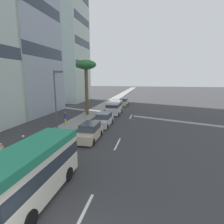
{
  "coord_description": "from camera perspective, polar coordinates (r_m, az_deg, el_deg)",
  "views": [
    {
      "loc": [
        -4.22,
        -2.83,
        6.29
      ],
      "look_at": [
        17.32,
        1.67,
        2.06
      ],
      "focal_mm": 28.64,
      "sensor_mm": 36.0,
      "label": 1
    }
  ],
  "objects": [
    {
      "name": "ground_plane",
      "position": [
        36.38,
        7.15,
        0.83
      ],
      "size": [
        198.0,
        198.0,
        0.0
      ],
      "primitive_type": "plane",
      "color": "#38383A"
    },
    {
      "name": "lane_stripe_far",
      "position": [
        29.44,
        6.01,
        -1.51
      ],
      "size": [
        3.2,
        0.16,
        0.01
      ],
      "primitive_type": "cube",
      "color": "silver",
      "rests_on": "ground_plane"
    },
    {
      "name": "lane_stripe_mid",
      "position": [
        17.54,
        1.75,
        -10.13
      ],
      "size": [
        3.2,
        0.16,
        0.01
      ],
      "primitive_type": "cube",
      "color": "silver",
      "rests_on": "ground_plane"
    },
    {
      "name": "pedestrian_mid_block",
      "position": [
        14.63,
        -31.85,
        -11.36
      ],
      "size": [
        0.36,
        0.28,
        1.81
      ],
      "rotation": [
        0.0,
        0.0,
        3.34
      ],
      "color": "gold",
      "rests_on": "sidewalk_right"
    },
    {
      "name": "car_fourth",
      "position": [
        23.78,
        -2.62,
        -2.48
      ],
      "size": [
        4.68,
        1.82,
        1.71
      ],
      "rotation": [
        0.0,
        0.0,
        3.14
      ],
      "color": "silver",
      "rests_on": "ground_plane"
    },
    {
      "name": "palm_tree",
      "position": [
        29.86,
        -8.3,
        13.68
      ],
      "size": [
        3.3,
        3.3,
        8.96
      ],
      "color": "brown",
      "rests_on": "sidewalk_right"
    },
    {
      "name": "van_third",
      "position": [
        31.13,
        0.78,
        1.69
      ],
      "size": [
        4.97,
        2.14,
        2.3
      ],
      "rotation": [
        0.0,
        0.0,
        3.14
      ],
      "color": "silver",
      "rests_on": "ground_plane"
    },
    {
      "name": "minibus_second",
      "position": [
        10.57,
        -23.77,
        -16.48
      ],
      "size": [
        6.42,
        2.29,
        2.91
      ],
      "rotation": [
        0.0,
        0.0,
        3.14
      ],
      "color": "silver",
      "rests_on": "ground_plane"
    },
    {
      "name": "street_lamp",
      "position": [
        18.07,
        -17.35,
        4.27
      ],
      "size": [
        0.24,
        0.97,
        6.84
      ],
      "color": "#4C4C51",
      "rests_on": "sidewalk_right"
    },
    {
      "name": "car_fifth",
      "position": [
        18.59,
        -7.13,
        -6.38
      ],
      "size": [
        4.42,
        1.84,
        1.71
      ],
      "rotation": [
        0.0,
        0.0,
        3.14
      ],
      "color": "beige",
      "rests_on": "ground_plane"
    },
    {
      "name": "lane_stripe_near",
      "position": [
        9.64,
        -9.6,
        -30.02
      ],
      "size": [
        3.2,
        0.16,
        0.01
      ],
      "primitive_type": "cube",
      "color": "silver",
      "rests_on": "ground_plane"
    },
    {
      "name": "pedestrian_near_lamp",
      "position": [
        24.31,
        -14.66,
        -1.74
      ],
      "size": [
        0.37,
        0.39,
        1.77
      ],
      "rotation": [
        0.0,
        0.0,
        0.93
      ],
      "color": "gold",
      "rests_on": "sidewalk_right"
    },
    {
      "name": "car_lead",
      "position": [
        40.95,
        3.73,
        3.16
      ],
      "size": [
        4.75,
        1.79,
        1.71
      ],
      "rotation": [
        0.0,
        0.0,
        3.14
      ],
      "color": "beige",
      "rests_on": "ground_plane"
    },
    {
      "name": "pedestrian_by_tree",
      "position": [
        16.52,
        -26.33,
        -8.99
      ],
      "size": [
        0.36,
        0.29,
        1.56
      ],
      "rotation": [
        0.0,
        0.0,
        6.04
      ],
      "color": "navy",
      "rests_on": "sidewalk_right"
    },
    {
      "name": "office_tower_far",
      "position": [
        52.86,
        -16.94,
        24.33
      ],
      "size": [
        11.08,
        13.53,
        37.95
      ],
      "color": "#B2C6BC",
      "rests_on": "ground_plane"
    },
    {
      "name": "sidewalk_right",
      "position": [
        37.6,
        -3.77,
        1.34
      ],
      "size": [
        162.0,
        3.01,
        0.15
      ],
      "primitive_type": "cube",
      "color": "gray",
      "rests_on": "ground_plane"
    }
  ]
}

